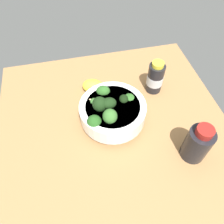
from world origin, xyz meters
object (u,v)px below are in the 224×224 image
(bottle_tall, at_px, (155,78))
(bottle_short, at_px, (197,143))
(bowl_of_broccoli, at_px, (111,111))
(lemon_wedge, at_px, (93,86))

(bottle_tall, height_order, bottle_short, bottle_short)
(bowl_of_broccoli, height_order, bottle_short, bottle_short)
(bowl_of_broccoli, xyz_separation_m, bottle_short, (0.15, 0.18, 0.01))
(lemon_wedge, bearing_deg, bottle_short, 37.27)
(bowl_of_broccoli, relative_size, bottle_short, 1.57)
(bottle_tall, bearing_deg, bottle_short, 5.13)
(bowl_of_broccoli, distance_m, lemon_wedge, 0.14)
(lemon_wedge, bearing_deg, bottle_tall, 78.93)
(bottle_tall, bearing_deg, bowl_of_broccoli, -60.04)
(lemon_wedge, distance_m, bottle_short, 0.36)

